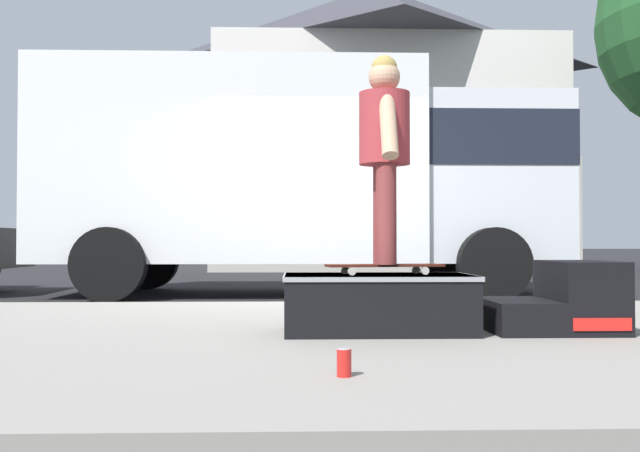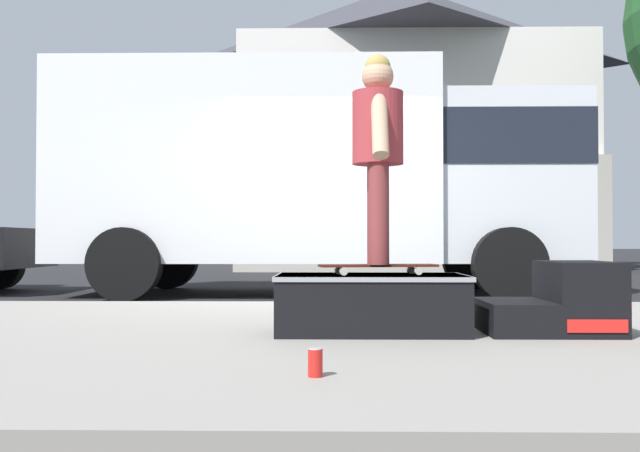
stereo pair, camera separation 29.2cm
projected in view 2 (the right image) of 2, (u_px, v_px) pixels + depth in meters
The scene contains 9 objects.
ground_plane at pixel (331, 309), 7.78m from camera, with size 140.00×140.00×0.00m, color black.
sidewalk_slab at pixel (330, 342), 4.78m from camera, with size 50.00×5.00×0.12m, color gray.
skate_box at pixel (371, 301), 4.79m from camera, with size 1.25×0.74×0.38m.
kicker_ramp at pixel (558, 303), 4.77m from camera, with size 0.84×0.69×0.47m.
skateboard at pixel (378, 266), 4.81m from camera, with size 0.80×0.33×0.07m.
skater_kid at pixel (378, 141), 4.83m from camera, with size 0.34×0.72×1.40m.
soda_can at pixel (315, 363), 3.21m from camera, with size 0.07×0.07×0.13m.
box_truck at pixel (320, 171), 10.02m from camera, with size 6.91×2.63×3.05m.
house_behind at pixel (404, 123), 21.41m from camera, with size 9.54×8.23×8.40m.
Camera 2 is at (0.03, -7.79, 0.72)m, focal length 40.68 mm.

